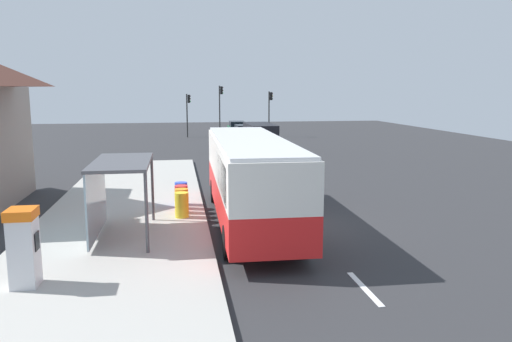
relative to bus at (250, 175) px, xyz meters
name	(u,v)px	position (x,y,z in m)	size (l,w,h in m)	color
ground_plane	(246,168)	(1.71, 13.48, -1.86)	(56.00, 92.00, 0.04)	#2D2D30
sidewalk_platform	(125,217)	(-4.69, 1.48, -1.75)	(6.20, 30.00, 0.18)	#ADAAA3
lane_stripe_seg_0	(365,288)	(1.96, -6.52, -1.84)	(0.16, 2.20, 0.01)	silver
lane_stripe_seg_1	(312,233)	(1.96, -1.52, -1.84)	(0.16, 2.20, 0.01)	silver
lane_stripe_seg_2	(282,201)	(1.96, 3.48, -1.84)	(0.16, 2.20, 0.01)	silver
lane_stripe_seg_3	(263,181)	(1.96, 8.48, -1.84)	(0.16, 2.20, 0.01)	silver
lane_stripe_seg_4	(249,167)	(1.96, 13.48, -1.84)	(0.16, 2.20, 0.01)	silver
lane_stripe_seg_5	(240,157)	(1.96, 18.48, -1.84)	(0.16, 2.20, 0.01)	silver
lane_stripe_seg_6	(232,149)	(1.96, 23.48, -1.84)	(0.16, 2.20, 0.01)	silver
lane_stripe_seg_7	(226,143)	(1.96, 28.48, -1.84)	(0.16, 2.20, 0.01)	silver
bus	(250,175)	(0.00, 0.00, 0.00)	(2.73, 11.06, 3.21)	red
white_van	(260,136)	(3.91, 20.93, -0.50)	(2.06, 5.21, 2.30)	black
sedan_near	(237,128)	(4.01, 37.05, -1.05)	(1.90, 4.43, 1.52)	#195933
sedan_far	(244,132)	(4.01, 30.84, -1.05)	(1.98, 4.47, 1.52)	black
ticket_machine	(24,247)	(-6.35, -5.44, -0.67)	(0.66, 0.76, 1.94)	silver
recycling_bin_yellow	(182,205)	(-2.49, 0.70, -1.19)	(0.52, 0.52, 0.95)	yellow
recycling_bin_orange	(182,201)	(-2.49, 1.40, -1.19)	(0.52, 0.52, 0.95)	orange
recycling_bin_red	(181,197)	(-2.49, 2.10, -1.19)	(0.52, 0.52, 0.95)	red
recycling_bin_blue	(181,194)	(-2.49, 2.80, -1.19)	(0.52, 0.52, 0.95)	blue
traffic_light_near_side	(270,107)	(7.21, 34.32, 1.35)	(0.49, 0.28, 4.79)	#2D2D2D
traffic_light_far_side	(188,108)	(-1.38, 35.12, 1.19)	(0.49, 0.28, 4.52)	#2D2D2D
traffic_light_median	(220,103)	(2.11, 35.92, 1.72)	(0.49, 0.28, 5.39)	#2D2D2D
bus_shelter	(112,179)	(-4.70, -1.44, 0.25)	(1.80, 4.00, 2.50)	#4C4C51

